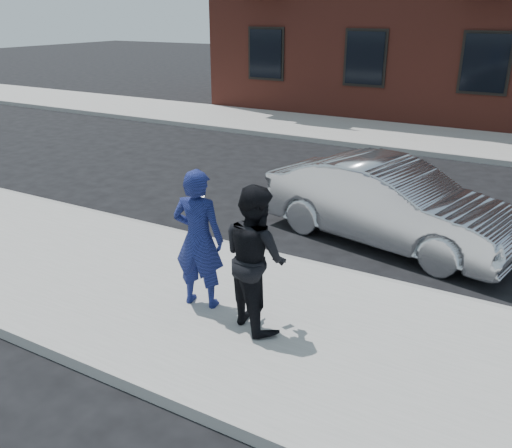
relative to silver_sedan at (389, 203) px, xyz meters
The scene contains 8 objects.
ground 3.28m from the silver_sedan, 93.57° to the right, with size 100.00×100.00×0.00m, color black.
near_sidewalk 3.51m from the silver_sedan, 93.32° to the right, with size 50.00×3.50×0.15m, color #999791.
near_curb 1.78m from the silver_sedan, 96.91° to the right, with size 50.00×0.10×0.15m, color #999691.
far_sidewalk 8.08m from the silver_sedan, 91.42° to the left, with size 50.00×3.50×0.15m, color #999791.
far_curb 6.28m from the silver_sedan, 91.83° to the left, with size 50.00×0.10×0.15m, color #999691.
silver_sedan is the anchor object (origin of this frame).
man_hoodie 3.78m from the silver_sedan, 111.72° to the right, with size 0.73×0.55×1.81m.
man_peacoat 3.62m from the silver_sedan, 98.65° to the right, with size 1.07×1.00×1.76m.
Camera 1 is at (2.49, -5.33, 3.71)m, focal length 38.00 mm.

